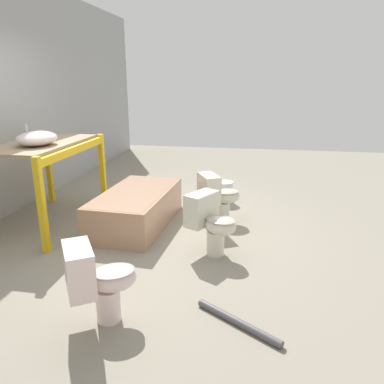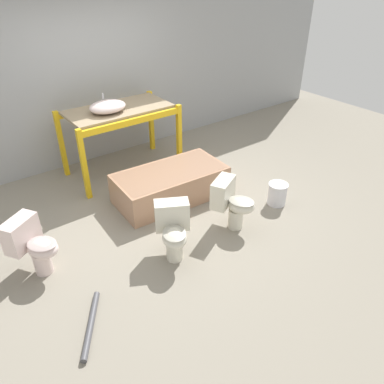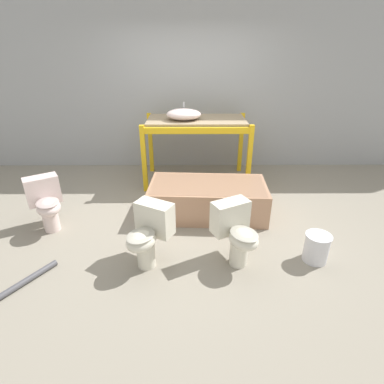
% 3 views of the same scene
% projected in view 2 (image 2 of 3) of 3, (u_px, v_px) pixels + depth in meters
% --- Properties ---
extents(ground_plane, '(12.00, 12.00, 0.00)m').
position_uv_depth(ground_plane, '(154.00, 202.00, 5.33)').
color(ground_plane, gray).
extents(warehouse_wall_rear, '(10.80, 0.08, 3.20)m').
position_uv_depth(warehouse_wall_rear, '(84.00, 62.00, 5.75)').
color(warehouse_wall_rear, '#9EA0A3').
rests_on(warehouse_wall_rear, ground_plane).
extents(shelving_rack, '(1.68, 0.92, 1.06)m').
position_uv_depth(shelving_rack, '(119.00, 118.00, 5.68)').
color(shelving_rack, yellow).
rests_on(shelving_rack, ground_plane).
extents(sink_basin, '(0.54, 0.43, 0.25)m').
position_uv_depth(sink_basin, '(108.00, 107.00, 5.39)').
color(sink_basin, silver).
rests_on(sink_basin, shelving_rack).
extents(bathtub_main, '(1.59, 0.87, 0.44)m').
position_uv_depth(bathtub_main, '(170.00, 183.00, 5.30)').
color(bathtub_main, tan).
rests_on(bathtub_main, ground_plane).
extents(toilet_near, '(0.56, 0.61, 0.66)m').
position_uv_depth(toilet_near, '(33.00, 244.00, 3.98)').
color(toilet_near, silver).
rests_on(toilet_near, ground_plane).
extents(toilet_far, '(0.54, 0.61, 0.66)m').
position_uv_depth(toilet_far, '(173.00, 229.00, 4.20)').
color(toilet_far, silver).
rests_on(toilet_far, ground_plane).
extents(toilet_extra, '(0.53, 0.61, 0.66)m').
position_uv_depth(toilet_extra, '(232.00, 201.00, 4.67)').
color(toilet_extra, silver).
rests_on(toilet_extra, ground_plane).
extents(bucket_white, '(0.27, 0.27, 0.32)m').
position_uv_depth(bucket_white, '(277.00, 193.00, 5.22)').
color(bucket_white, silver).
rests_on(bucket_white, ground_plane).
extents(loose_pipe, '(0.47, 0.67, 0.06)m').
position_uv_depth(loose_pipe, '(91.00, 324.00, 3.51)').
color(loose_pipe, '#4C4C51').
rests_on(loose_pipe, ground_plane).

